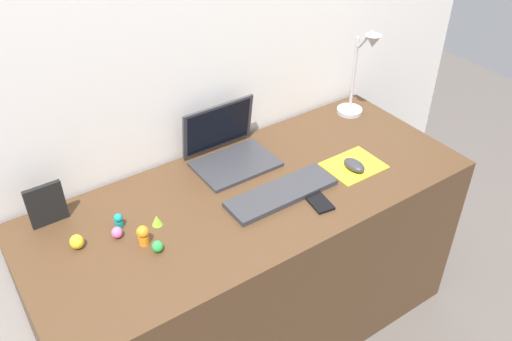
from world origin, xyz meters
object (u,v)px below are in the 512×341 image
laptop (228,147)px  picture_frame (46,205)px  keyboard (282,193)px  toy_figurine_green (158,246)px  desk_lamp (359,77)px  toy_figurine_yellow (77,242)px  mouse (354,165)px  cell_phone (318,200)px  toy_figurine_teal (119,220)px  toy_figurine_pink (117,233)px  toy_figurine_lime (157,220)px  toy_figurine_orange (143,235)px

laptop → picture_frame: bearing=178.2°
keyboard → toy_figurine_green: 0.48m
desk_lamp → toy_figurine_yellow: bearing=-175.0°
mouse → cell_phone: 0.24m
cell_phone → toy_figurine_teal: (-0.62, 0.27, 0.02)m
laptop → keyboard: laptop is taller
keyboard → picture_frame: bearing=156.1°
picture_frame → toy_figurine_teal: picture_frame is taller
toy_figurine_green → laptop: bearing=34.0°
laptop → mouse: 0.48m
cell_phone → desk_lamp: (0.51, 0.36, 0.18)m
laptop → cell_phone: (0.12, -0.39, -0.05)m
desk_lamp → toy_figurine_teal: size_ratio=7.40×
laptop → cell_phone: size_ratio=2.34×
laptop → picture_frame: size_ratio=2.00×
mouse → cell_phone: bearing=-163.5°
toy_figurine_pink → mouse: bearing=-10.1°
toy_figurine_teal → toy_figurine_green: size_ratio=1.38×
desk_lamp → mouse: bearing=-133.3°
picture_frame → toy_figurine_green: size_ratio=3.87×
desk_lamp → toy_figurine_teal: bearing=-175.2°
laptop → toy_figurine_lime: bearing=-154.4°
mouse → toy_figurine_pink: size_ratio=2.47×
keyboard → desk_lamp: size_ratio=1.04×
cell_phone → toy_figurine_pink: 0.68m
toy_figurine_lime → toy_figurine_pink: (-0.13, 0.02, -0.00)m
laptop → desk_lamp: desk_lamp is taller
desk_lamp → toy_figurine_orange: (-1.09, -0.21, -0.15)m
cell_phone → laptop: bearing=115.2°
mouse → toy_figurine_pink: bearing=169.9°
toy_figurine_yellow → toy_figurine_pink: (0.12, -0.03, -0.00)m
keyboard → toy_figurine_lime: bearing=166.0°
cell_phone → toy_figurine_pink: size_ratio=3.29×
picture_frame → toy_figurine_yellow: picture_frame is taller
keyboard → toy_figurine_orange: bearing=174.4°
toy_figurine_pink → picture_frame: bearing=128.8°
keyboard → toy_figurine_teal: 0.56m
picture_frame → toy_figurine_teal: 0.24m
desk_lamp → toy_figurine_teal: 1.14m
mouse → desk_lamp: (0.28, 0.29, 0.16)m
keyboard → toy_figurine_teal: bearing=162.6°
mouse → desk_lamp: 0.43m
toy_figurine_orange → keyboard: bearing=-5.6°
picture_frame → toy_figurine_pink: size_ratio=3.85×
laptop → toy_figurine_yellow: size_ratio=6.22×
picture_frame → toy_figurine_green: picture_frame is taller
mouse → cell_phone: mouse is taller
desk_lamp → toy_figurine_teal: (-1.12, -0.09, -0.16)m
cell_phone → picture_frame: picture_frame is taller
cell_phone → toy_figurine_lime: size_ratio=3.28×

